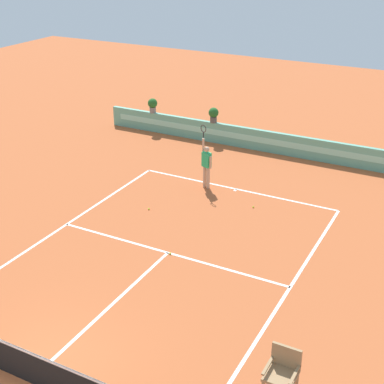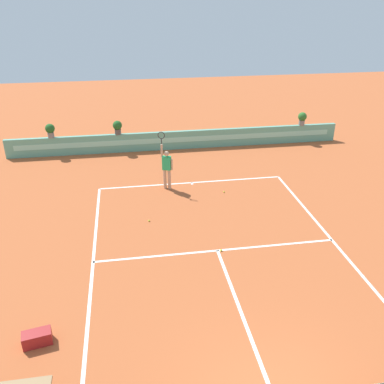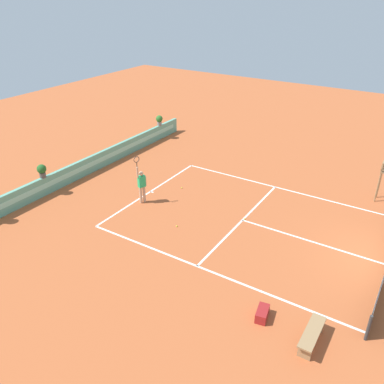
% 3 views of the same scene
% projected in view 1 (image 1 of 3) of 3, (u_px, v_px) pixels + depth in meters
% --- Properties ---
extents(ground_plane, '(60.00, 60.00, 0.00)m').
position_uv_depth(ground_plane, '(161.00, 259.00, 17.68)').
color(ground_plane, '#B2562D').
extents(court_lines, '(8.32, 11.94, 0.01)m').
position_uv_depth(court_lines, '(173.00, 248.00, 18.26)').
color(court_lines, white).
rests_on(court_lines, ground).
extents(net, '(8.92, 0.10, 1.00)m').
position_uv_depth(net, '(26.00, 365.00, 12.66)').
color(net, '#333333').
rests_on(net, ground).
extents(back_wall_barrier, '(18.00, 0.21, 1.00)m').
position_uv_depth(back_wall_barrier, '(276.00, 143.00, 25.79)').
color(back_wall_barrier, '#60A88E').
rests_on(back_wall_barrier, ground).
extents(tennis_player, '(0.59, 0.33, 2.58)m').
position_uv_depth(tennis_player, '(206.00, 163.00, 22.12)').
color(tennis_player, tan).
rests_on(tennis_player, ground).
extents(tennis_ball_near_baseline, '(0.07, 0.07, 0.07)m').
position_uv_depth(tennis_ball_near_baseline, '(170.00, 253.00, 17.90)').
color(tennis_ball_near_baseline, '#CCE033').
rests_on(tennis_ball_near_baseline, ground).
extents(tennis_ball_mid_court, '(0.07, 0.07, 0.07)m').
position_uv_depth(tennis_ball_mid_court, '(149.00, 209.00, 20.75)').
color(tennis_ball_mid_court, '#CCE033').
rests_on(tennis_ball_mid_court, ground).
extents(tennis_ball_by_sideline, '(0.07, 0.07, 0.07)m').
position_uv_depth(tennis_ball_by_sideline, '(253.00, 207.00, 20.90)').
color(tennis_ball_by_sideline, '#CCE033').
rests_on(tennis_ball_by_sideline, ground).
extents(potted_plant_left, '(0.48, 0.48, 0.72)m').
position_uv_depth(potted_plant_left, '(214.00, 114.00, 26.75)').
color(potted_plant_left, '#514C47').
rests_on(potted_plant_left, back_wall_barrier).
extents(potted_plant_far_left, '(0.48, 0.48, 0.72)m').
position_uv_depth(potted_plant_far_left, '(153.00, 105.00, 28.19)').
color(potted_plant_far_left, gray).
rests_on(potted_plant_far_left, back_wall_barrier).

